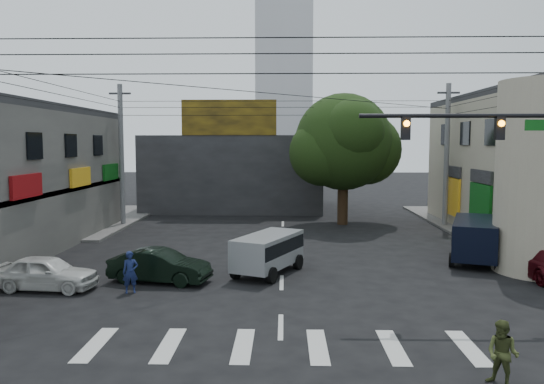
{
  "coord_description": "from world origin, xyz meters",
  "views": [
    {
      "loc": [
        0.1,
        -18.25,
        5.44
      ],
      "look_at": [
        -0.42,
        4.0,
        3.37
      ],
      "focal_mm": 35.0,
      "sensor_mm": 36.0,
      "label": 1
    }
  ],
  "objects_px": {
    "utility_pole_far_right": "(447,156)",
    "navy_van": "(475,241)",
    "street_tree": "(343,142)",
    "white_compact": "(46,273)",
    "silver_minivan": "(268,254)",
    "dark_sedan": "(160,266)",
    "traffic_officer": "(130,272)",
    "maroon_sedan": "(541,261)",
    "utility_pole_far_left": "(121,156)",
    "pedestrian_olive": "(503,354)",
    "traffic_gantry": "(524,162)"
  },
  "relations": [
    {
      "from": "utility_pole_far_right",
      "to": "navy_van",
      "type": "xyz_separation_m",
      "value": [
        -1.63,
        -10.02,
        -3.64
      ]
    },
    {
      "from": "street_tree",
      "to": "white_compact",
      "type": "height_order",
      "value": "street_tree"
    },
    {
      "from": "white_compact",
      "to": "silver_minivan",
      "type": "relative_size",
      "value": 0.94
    },
    {
      "from": "dark_sedan",
      "to": "utility_pole_far_right",
      "type": "bearing_deg",
      "value": -35.77
    },
    {
      "from": "dark_sedan",
      "to": "traffic_officer",
      "type": "bearing_deg",
      "value": 165.45
    },
    {
      "from": "maroon_sedan",
      "to": "silver_minivan",
      "type": "bearing_deg",
      "value": -8.14
    },
    {
      "from": "utility_pole_far_left",
      "to": "maroon_sedan",
      "type": "distance_m",
      "value": 24.98
    },
    {
      "from": "street_tree",
      "to": "silver_minivan",
      "type": "distance_m",
      "value": 15.1
    },
    {
      "from": "dark_sedan",
      "to": "traffic_officer",
      "type": "xyz_separation_m",
      "value": [
        -0.73,
        -1.48,
        0.12
      ]
    },
    {
      "from": "white_compact",
      "to": "traffic_officer",
      "type": "xyz_separation_m",
      "value": [
        3.25,
        -0.33,
        0.12
      ]
    },
    {
      "from": "utility_pole_far_left",
      "to": "traffic_officer",
      "type": "xyz_separation_m",
      "value": [
        5.02,
        -15.53,
        -3.84
      ]
    },
    {
      "from": "dark_sedan",
      "to": "pedestrian_olive",
      "type": "distance_m",
      "value": 13.04
    },
    {
      "from": "silver_minivan",
      "to": "pedestrian_olive",
      "type": "height_order",
      "value": "silver_minivan"
    },
    {
      "from": "utility_pole_far_left",
      "to": "traffic_gantry",
      "type": "bearing_deg",
      "value": -42.86
    },
    {
      "from": "traffic_gantry",
      "to": "utility_pole_far_left",
      "type": "bearing_deg",
      "value": 137.14
    },
    {
      "from": "maroon_sedan",
      "to": "utility_pole_far_right",
      "type": "bearing_deg",
      "value": -96.46
    },
    {
      "from": "traffic_gantry",
      "to": "traffic_officer",
      "type": "bearing_deg",
      "value": 173.68
    },
    {
      "from": "navy_van",
      "to": "pedestrian_olive",
      "type": "xyz_separation_m",
      "value": [
        -3.9,
        -12.71,
        -0.21
      ]
    },
    {
      "from": "traffic_gantry",
      "to": "pedestrian_olive",
      "type": "relative_size",
      "value": 4.79
    },
    {
      "from": "utility_pole_far_right",
      "to": "silver_minivan",
      "type": "relative_size",
      "value": 2.22
    },
    {
      "from": "silver_minivan",
      "to": "pedestrian_olive",
      "type": "bearing_deg",
      "value": -126.56
    },
    {
      "from": "maroon_sedan",
      "to": "white_compact",
      "type": "bearing_deg",
      "value": 0.23
    },
    {
      "from": "street_tree",
      "to": "silver_minivan",
      "type": "height_order",
      "value": "street_tree"
    },
    {
      "from": "white_compact",
      "to": "maroon_sedan",
      "type": "height_order",
      "value": "maroon_sedan"
    },
    {
      "from": "dark_sedan",
      "to": "pedestrian_olive",
      "type": "relative_size",
      "value": 2.74
    },
    {
      "from": "utility_pole_far_left",
      "to": "street_tree",
      "type": "bearing_deg",
      "value": 3.95
    },
    {
      "from": "dark_sedan",
      "to": "white_compact",
      "type": "height_order",
      "value": "dark_sedan"
    },
    {
      "from": "street_tree",
      "to": "white_compact",
      "type": "distance_m",
      "value": 21.16
    },
    {
      "from": "silver_minivan",
      "to": "traffic_gantry",
      "type": "bearing_deg",
      "value": -92.86
    },
    {
      "from": "pedestrian_olive",
      "to": "utility_pole_far_left",
      "type": "bearing_deg",
      "value": 169.45
    },
    {
      "from": "maroon_sedan",
      "to": "traffic_officer",
      "type": "bearing_deg",
      "value": 2.73
    },
    {
      "from": "utility_pole_far_right",
      "to": "white_compact",
      "type": "distance_m",
      "value": 24.83
    },
    {
      "from": "navy_van",
      "to": "pedestrian_olive",
      "type": "bearing_deg",
      "value": -177.0
    },
    {
      "from": "street_tree",
      "to": "dark_sedan",
      "type": "relative_size",
      "value": 2.11
    },
    {
      "from": "navy_van",
      "to": "utility_pole_far_left",
      "type": "bearing_deg",
      "value": 82.69
    },
    {
      "from": "dark_sedan",
      "to": "traffic_officer",
      "type": "distance_m",
      "value": 1.65
    },
    {
      "from": "white_compact",
      "to": "pedestrian_olive",
      "type": "height_order",
      "value": "pedestrian_olive"
    },
    {
      "from": "utility_pole_far_right",
      "to": "white_compact",
      "type": "relative_size",
      "value": 2.37
    },
    {
      "from": "street_tree",
      "to": "traffic_gantry",
      "type": "distance_m",
      "value": 18.42
    },
    {
      "from": "street_tree",
      "to": "utility_pole_far_left",
      "type": "distance_m",
      "value": 14.56
    },
    {
      "from": "traffic_gantry",
      "to": "pedestrian_olive",
      "type": "distance_m",
      "value": 7.59
    },
    {
      "from": "navy_van",
      "to": "silver_minivan",
      "type": "bearing_deg",
      "value": 125.47
    },
    {
      "from": "traffic_gantry",
      "to": "maroon_sedan",
      "type": "distance_m",
      "value": 6.4
    },
    {
      "from": "traffic_gantry",
      "to": "navy_van",
      "type": "relative_size",
      "value": 1.4
    },
    {
      "from": "silver_minivan",
      "to": "pedestrian_olive",
      "type": "relative_size",
      "value": 2.75
    },
    {
      "from": "street_tree",
      "to": "maroon_sedan",
      "type": "height_order",
      "value": "street_tree"
    },
    {
      "from": "utility_pole_far_right",
      "to": "traffic_gantry",
      "type": "bearing_deg",
      "value": -98.94
    },
    {
      "from": "traffic_gantry",
      "to": "navy_van",
      "type": "height_order",
      "value": "traffic_gantry"
    },
    {
      "from": "dark_sedan",
      "to": "maroon_sedan",
      "type": "bearing_deg",
      "value": -74.27
    },
    {
      "from": "navy_van",
      "to": "traffic_officer",
      "type": "bearing_deg",
      "value": 131.06
    }
  ]
}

